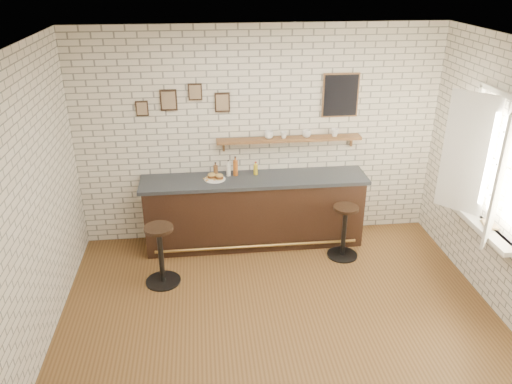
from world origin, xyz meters
TOP-DOWN VIEW (x-y plane):
  - ground at (0.00, 0.00)m, footprint 5.00×5.00m
  - bar_counter at (-0.10, 1.70)m, footprint 3.10×0.65m
  - sandwich_plate at (-0.64, 1.71)m, footprint 0.28×0.28m
  - ciabatta_sandwich at (-0.63, 1.71)m, footprint 0.23×0.16m
  - potato_chips at (-0.65, 1.71)m, footprint 0.26×0.18m
  - bitters_bottle_brown at (-0.62, 1.82)m, footprint 0.06×0.06m
  - bitters_bottle_white at (-0.45, 1.82)m, footprint 0.06×0.06m
  - bitters_bottle_amber at (-0.35, 1.82)m, footprint 0.07×0.07m
  - condiment_bottle_yellow at (-0.07, 1.82)m, footprint 0.06×0.06m
  - bar_stool_left at (-1.36, 0.85)m, footprint 0.44×0.44m
  - bar_stool_right at (1.06, 1.20)m, footprint 0.42×0.42m
  - wall_shelf at (0.40, 1.90)m, footprint 2.00×0.18m
  - shelf_cup_a at (0.12, 1.90)m, footprint 0.13×0.13m
  - shelf_cup_b at (0.32, 1.90)m, footprint 0.13×0.13m
  - shelf_cup_c at (0.64, 1.90)m, footprint 0.14×0.14m
  - shelf_cup_d at (1.03, 1.90)m, footprint 0.13×0.13m
  - back_wall_decor at (0.23, 1.98)m, footprint 2.96×0.02m
  - window_sill at (2.40, 0.30)m, footprint 0.20×1.35m
  - casement_window at (2.36, 0.30)m, footprint 0.40×1.30m
  - book_lower at (2.38, 0.20)m, footprint 0.20×0.25m
  - book_upper at (2.38, 0.21)m, footprint 0.23×0.26m

SIDE VIEW (x-z plane):
  - ground at x=0.00m, z-range 0.00..0.00m
  - bar_stool_right at x=1.06m, z-range 0.03..0.78m
  - bar_stool_left at x=-1.36m, z-range 0.03..0.82m
  - bar_counter at x=-0.10m, z-range 0.00..1.01m
  - window_sill at x=2.40m, z-range 0.87..0.93m
  - book_lower at x=2.38m, z-range 0.93..0.95m
  - book_upper at x=2.38m, z-range 0.95..0.97m
  - sandwich_plate at x=-0.64m, z-range 1.01..1.02m
  - potato_chips at x=-0.65m, z-range 1.02..1.03m
  - ciabatta_sandwich at x=-0.63m, z-range 1.02..1.10m
  - condiment_bottle_yellow at x=-0.07m, z-range 0.99..1.18m
  - bitters_bottle_brown at x=-0.62m, z-range 0.99..1.19m
  - bitters_bottle_white at x=-0.45m, z-range 0.99..1.21m
  - bitters_bottle_amber at x=-0.35m, z-range 0.98..1.26m
  - wall_shelf at x=0.40m, z-range 1.39..1.57m
  - shelf_cup_b at x=0.32m, z-range 1.50..1.59m
  - shelf_cup_c at x=0.64m, z-range 1.50..1.60m
  - shelf_cup_a at x=0.12m, z-range 1.50..1.60m
  - shelf_cup_d at x=1.03m, z-range 1.50..1.60m
  - casement_window at x=2.36m, z-range 0.87..2.43m
  - back_wall_decor at x=0.23m, z-range 1.77..2.33m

